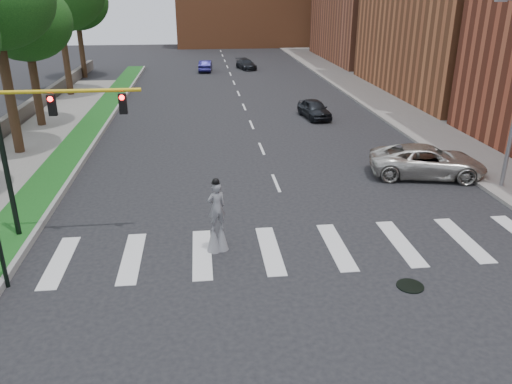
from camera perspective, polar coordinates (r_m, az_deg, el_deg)
The scene contains 14 objects.
ground_plane at distance 18.39m, azimuth 6.07°, elevation -7.90°, with size 160.00×160.00×0.00m, color black.
grass_median at distance 37.47m, azimuth -18.42°, elevation 7.00°, with size 2.00×60.00×0.25m, color #154C1A.
median_curb at distance 37.26m, azimuth -16.84°, elevation 7.13°, with size 0.20×60.00×0.28m, color gray.
sidewalk_right at distance 44.57m, azimuth 15.21°, elevation 9.58°, with size 5.00×90.00×0.18m, color gray.
stone_wall at distance 40.73m, azimuth -25.61°, elevation 7.73°, with size 0.50×56.00×1.10m, color #544F48.
manhole at distance 17.63m, azimuth 17.20°, elevation -10.22°, with size 0.90×0.90×0.04m, color black.
traffic_signal at distance 20.12m, azimuth -23.96°, elevation 5.77°, with size 5.30×0.23×6.20m.
stilt_performer at distance 18.56m, azimuth -4.48°, elevation -3.43°, with size 0.82×0.64×2.92m.
suv_crossing at distance 27.70m, azimuth 18.99°, elevation 3.34°, with size 2.73×5.91×1.64m, color beige.
car_near at distance 38.99m, azimuth 6.68°, elevation 9.41°, with size 1.66×4.12×1.40m, color black.
car_mid at distance 62.37m, azimuth -5.80°, elevation 14.15°, with size 1.43×4.10×1.35m, color #17164D.
car_far at distance 64.00m, azimuth -1.14°, elevation 14.39°, with size 1.69×4.17×1.21m, color black.
tree_3 at distance 38.33m, azimuth -24.89°, elevation 17.22°, with size 6.11×6.11×9.82m.
tree_5 at distance 60.37m, azimuth -19.92°, elevation 19.71°, with size 6.90×6.90×10.92m.
Camera 1 is at (-3.70, -15.52, 9.15)m, focal length 35.00 mm.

